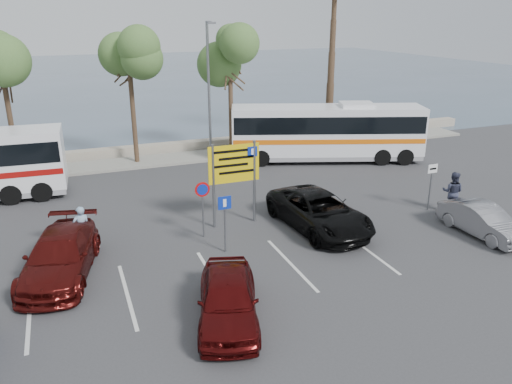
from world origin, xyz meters
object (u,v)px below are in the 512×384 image
object	(u,v)px
car_maroon	(60,256)
suv_black	(319,211)
pedestrian_far	(453,192)
coach_bus_right	(327,134)
car_red	(228,299)
car_silver_b	(483,220)
pedestrian_near	(82,228)
street_lamp_right	(209,84)
direction_sign	(234,170)

from	to	relation	value
car_maroon	suv_black	size ratio (longest dim) A/B	0.94
suv_black	pedestrian_far	world-z (taller)	pedestrian_far
coach_bus_right	suv_black	distance (m)	10.47
car_red	pedestrian_far	bearing A→B (deg)	37.55
car_red	car_silver_b	bearing A→B (deg)	27.04
car_silver_b	pedestrian_near	xyz separation A→B (m)	(-15.18, 4.58, 0.23)
suv_black	car_silver_b	world-z (taller)	suv_black
street_lamp_right	coach_bus_right	xyz separation A→B (m)	(6.42, -3.02, -2.95)
street_lamp_right	car_maroon	bearing A→B (deg)	-126.00
pedestrian_near	pedestrian_far	bearing A→B (deg)	164.66
coach_bus_right	car_maroon	xyz separation A→B (m)	(-15.42, -9.37, -0.91)
suv_black	pedestrian_far	bearing A→B (deg)	-9.19
car_silver_b	pedestrian_far	bearing A→B (deg)	72.98
pedestrian_near	pedestrian_far	distance (m)	15.97
direction_sign	suv_black	bearing A→B (deg)	-28.44
car_red	coach_bus_right	bearing A→B (deg)	69.28
direction_sign	car_silver_b	bearing A→B (deg)	-27.63
car_maroon	pedestrian_near	size ratio (longest dim) A/B	2.97
direction_sign	suv_black	xyz separation A→B (m)	(3.13, -1.70, -1.67)
pedestrian_near	pedestrian_far	world-z (taller)	pedestrian_far
suv_black	direction_sign	bearing A→B (deg)	146.76
coach_bus_right	car_maroon	size ratio (longest dim) A/B	2.26
coach_bus_right	pedestrian_near	xyz separation A→B (m)	(-14.60, -7.43, -0.79)
street_lamp_right	pedestrian_far	xyz separation A→B (m)	(7.66, -12.52, -3.66)
direction_sign	pedestrian_far	distance (m)	10.01
direction_sign	car_maroon	distance (m)	7.50
car_silver_b	car_red	bearing A→B (deg)	-172.57
car_red	pedestrian_far	distance (m)	12.97
car_maroon	pedestrian_far	xyz separation A→B (m)	(16.66, -0.13, 0.20)
direction_sign	coach_bus_right	xyz separation A→B (m)	(8.41, 7.30, -0.78)
car_red	pedestrian_far	xyz separation A→B (m)	(12.16, 4.50, 0.21)
car_silver_b	pedestrian_near	distance (m)	15.86
car_maroon	street_lamp_right	bearing A→B (deg)	67.76
direction_sign	pedestrian_far	xyz separation A→B (m)	(9.65, -2.20, -1.49)
suv_black	pedestrian_near	size ratio (longest dim) A/B	3.17
coach_bus_right	car_silver_b	xyz separation A→B (m)	(0.58, -12.01, -1.02)
suv_black	pedestrian_far	xyz separation A→B (m)	(6.52, -0.50, 0.18)
car_maroon	suv_black	bearing A→B (deg)	15.85
street_lamp_right	car_silver_b	xyz separation A→B (m)	(7.00, -15.03, -3.96)
coach_bus_right	suv_black	xyz separation A→B (m)	(-5.28, -9.00, -0.89)
car_red	car_maroon	bearing A→B (deg)	151.39
car_maroon	car_red	xyz separation A→B (m)	(4.49, -4.63, -0.02)
car_silver_b	pedestrian_far	xyz separation A→B (m)	(0.66, 2.51, 0.31)
direction_sign	car_maroon	world-z (taller)	direction_sign
street_lamp_right	coach_bus_right	size ratio (longest dim) A/B	0.69
street_lamp_right	car_red	world-z (taller)	street_lamp_right
suv_black	pedestrian_near	distance (m)	9.45
direction_sign	car_red	bearing A→B (deg)	-110.54
coach_bus_right	street_lamp_right	bearing A→B (deg)	154.80
direction_sign	coach_bus_right	size ratio (longest dim) A/B	0.31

